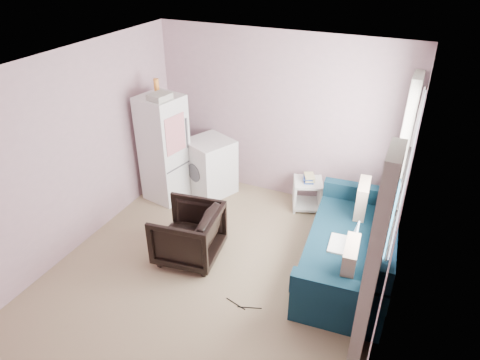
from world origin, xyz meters
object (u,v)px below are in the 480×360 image
Objects in this scene: washing_machine at (210,166)px; sofa at (354,249)px; armchair at (188,231)px; fridge at (164,148)px; side_table at (307,192)px.

washing_machine is 2.62m from sofa.
armchair is at bearing -48.04° from washing_machine.
fridge is 0.86× the size of sofa.
armchair is at bearing -168.61° from sofa.
fridge is at bearing -144.94° from armchair.
fridge is at bearing -164.36° from side_table.
armchair is 1.39× the size of side_table.
washing_machine reaches higher than armchair.
sofa is at bearing 2.24° from washing_machine.
fridge is (-1.04, 1.13, 0.44)m from armchair.
side_table is at bearing 141.24° from armchair.
sofa reaches higher than side_table.
washing_machine is 1.58× the size of side_table.
armchair is 0.42× the size of fridge.
armchair is 0.36× the size of sofa.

